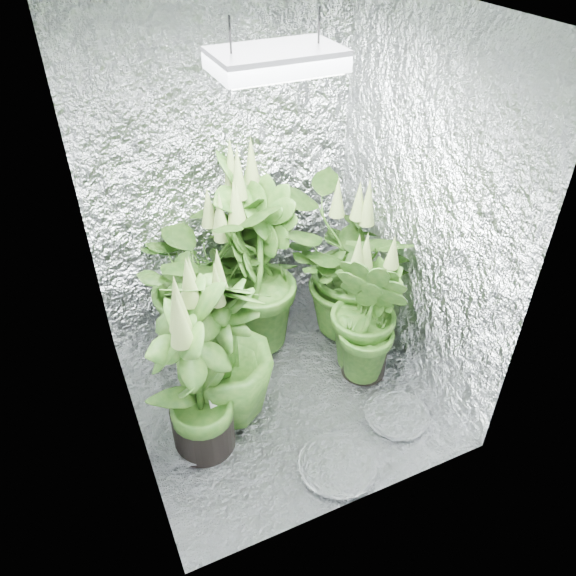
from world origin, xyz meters
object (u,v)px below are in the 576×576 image
at_px(plant_b, 251,248).
at_px(plant_f, 196,375).
at_px(plant_c, 257,273).
at_px(circulation_fan, 325,284).
at_px(plant_a, 203,275).
at_px(grow_lamp, 276,60).
at_px(plant_d, 223,347).
at_px(plant_g, 369,315).
at_px(plant_e, 355,266).

bearing_deg(plant_b, plant_f, -126.43).
bearing_deg(plant_c, circulation_fan, 17.54).
bearing_deg(plant_a, grow_lamp, -68.29).
relative_size(plant_b, plant_d, 1.21).
xyz_separation_m(plant_d, plant_g, (0.83, -0.05, -0.04)).
bearing_deg(plant_f, circulation_fan, 35.86).
distance_m(grow_lamp, plant_g, 1.49).
relative_size(grow_lamp, plant_d, 0.49).
height_order(plant_d, plant_e, plant_e).
bearing_deg(plant_f, plant_a, 70.33).
relative_size(plant_b, plant_c, 1.10).
height_order(plant_e, plant_f, plant_f).
distance_m(plant_e, plant_g, 0.39).
bearing_deg(plant_e, plant_b, 147.01).
xyz_separation_m(plant_a, circulation_fan, (0.85, 0.04, -0.36)).
bearing_deg(plant_e, grow_lamp, -154.76).
xyz_separation_m(plant_e, plant_f, (-1.14, -0.48, 0.01)).
xyz_separation_m(plant_e, plant_g, (-0.12, -0.36, -0.07)).
height_order(plant_e, plant_g, plant_e).
height_order(plant_d, circulation_fan, plant_d).
relative_size(plant_b, plant_f, 1.10).
bearing_deg(grow_lamp, plant_c, 82.44).
bearing_deg(plant_e, circulation_fan, 92.15).
distance_m(plant_d, circulation_fan, 1.18).
bearing_deg(plant_a, plant_d, -98.11).
bearing_deg(plant_d, plant_g, -3.59).
bearing_deg(grow_lamp, plant_e, 25.24).
distance_m(plant_b, plant_f, 1.02).
relative_size(plant_d, circulation_fan, 3.06).
bearing_deg(plant_g, circulation_fan, 81.52).
height_order(plant_c, plant_g, plant_c).
bearing_deg(plant_b, plant_e, -32.99).
relative_size(plant_b, plant_e, 1.16).
xyz_separation_m(plant_c, plant_f, (-0.57, -0.64, -0.01)).
bearing_deg(plant_c, plant_d, -128.94).
xyz_separation_m(plant_d, circulation_fan, (0.94, 0.65, -0.33)).
bearing_deg(plant_d, plant_f, -138.65).
xyz_separation_m(grow_lamp, plant_d, (-0.32, -0.02, -1.35)).
height_order(plant_d, plant_g, plant_d).
distance_m(plant_a, plant_c, 0.32).
bearing_deg(grow_lamp, plant_b, 81.31).
relative_size(plant_d, plant_g, 1.08).
bearing_deg(circulation_fan, plant_f, -122.45).
xyz_separation_m(plant_d, plant_e, (0.95, 0.31, 0.02)).
height_order(plant_f, plant_g, plant_f).
distance_m(grow_lamp, plant_f, 1.43).
bearing_deg(circulation_fan, plant_b, -159.39).
relative_size(plant_f, plant_g, 1.18).
relative_size(plant_a, plant_f, 0.94).
relative_size(grow_lamp, plant_c, 0.45).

